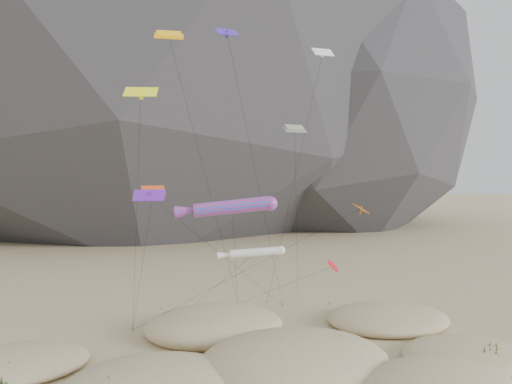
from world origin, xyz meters
TOP-DOWN VIEW (x-y plane):
  - dunes at (-2.27, 4.66)m, footprint 48.24×39.95m
  - dune_grass at (-0.73, 4.45)m, footprint 40.94×29.40m
  - kite_stakes at (1.57, 23.76)m, footprint 23.67×7.80m
  - rainbow_tube_kite at (-2.55, 11.57)m, footprint 9.25×13.69m
  - white_tube_kite at (-0.42, 11.25)m, footprint 6.95×14.01m
  - orange_parafoil at (-7.60, 11.57)m, footprint 11.87×15.22m
  - multi_parafoil at (4.48, 13.18)m, footprint 7.74×14.54m
  - delta_kites at (-1.51, 11.71)m, footprint 22.93×19.86m

SIDE VIEW (x-z plane):
  - kite_stakes at x=1.57m, z-range 0.00..0.30m
  - dunes at x=-2.27m, z-range -1.28..2.71m
  - dune_grass at x=-0.73m, z-range 0.09..1.61m
  - white_tube_kite at x=-0.42m, z-range 4.19..13.80m
  - rainbow_tube_kite at x=-2.55m, z-range 6.05..20.19m
  - delta_kites at x=-1.51m, z-range 3.45..32.66m
  - multi_parafoil at x=4.48m, z-range 9.64..30.39m
  - orange_parafoil at x=-7.60m, z-range 13.15..41.27m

